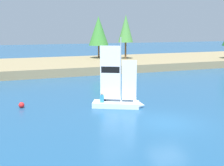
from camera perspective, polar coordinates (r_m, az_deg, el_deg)
ground_plane at (r=18.76m, az=11.68°, el=-8.09°), size 200.00×200.00×0.00m
shore_bank at (r=43.95m, az=-7.22°, el=3.83°), size 80.00×15.64×1.14m
shoreline_tree_left at (r=47.63m, az=-2.82°, el=10.77°), size 3.41×3.41×7.13m
shoreline_tree_midleft at (r=46.49m, az=2.88°, el=11.24°), size 2.49×2.49×7.34m
sailboat at (r=21.79m, az=2.35°, el=-3.85°), size 4.24×2.86×5.87m
channel_buoy at (r=22.82m, az=-18.32°, el=-4.37°), size 0.45×0.45×0.45m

